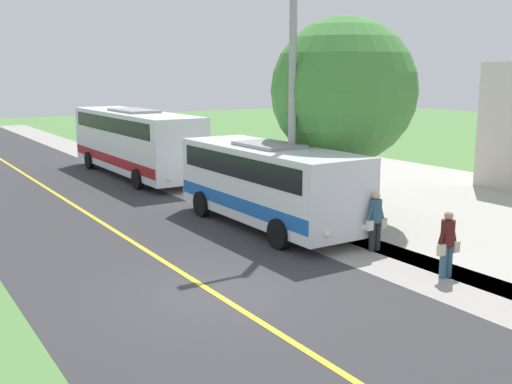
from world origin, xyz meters
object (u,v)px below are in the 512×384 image
at_px(shuttle_bus_front, 269,181).
at_px(pedestrian_waiting, 376,219).
at_px(street_light_pole, 289,93).
at_px(transit_bus_rear, 135,140).
at_px(tree_curbside, 344,91).
at_px(pedestrian_with_bags, 447,242).

height_order(shuttle_bus_front, pedestrian_waiting, shuttle_bus_front).
height_order(shuttle_bus_front, street_light_pole, street_light_pole).
distance_m(shuttle_bus_front, street_light_pole, 2.92).
distance_m(pedestrian_waiting, street_light_pole, 4.85).
height_order(transit_bus_rear, street_light_pole, street_light_pole).
height_order(pedestrian_waiting, tree_curbside, tree_curbside).
xyz_separation_m(pedestrian_with_bags, street_light_pole, (0.51, -6.02, 3.45)).
distance_m(pedestrian_waiting, tree_curbside, 5.41).
relative_size(transit_bus_rear, pedestrian_with_bags, 6.52).
relative_size(pedestrian_with_bags, tree_curbside, 0.25).
distance_m(shuttle_bus_front, pedestrian_waiting, 4.16).
distance_m(pedestrian_with_bags, pedestrian_waiting, 2.66).
relative_size(shuttle_bus_front, street_light_pole, 0.99).
relative_size(transit_bus_rear, tree_curbside, 1.61).
xyz_separation_m(transit_bus_rear, pedestrian_with_bags, (-0.83, 18.44, -0.88)).
bearing_deg(pedestrian_with_bags, transit_bus_rear, -87.42).
bearing_deg(pedestrian_with_bags, street_light_pole, -85.17).
distance_m(street_light_pole, tree_curbside, 2.55).
bearing_deg(pedestrian_waiting, pedestrian_with_bags, 87.17).
distance_m(shuttle_bus_front, transit_bus_rear, 11.78).
xyz_separation_m(pedestrian_with_bags, pedestrian_waiting, (-0.13, -2.66, 0.02)).
distance_m(shuttle_bus_front, tree_curbside, 4.05).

